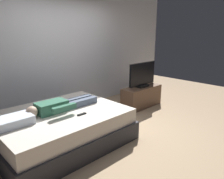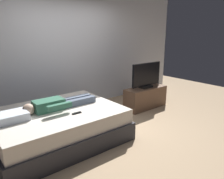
% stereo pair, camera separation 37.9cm
% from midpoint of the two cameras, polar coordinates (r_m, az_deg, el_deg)
% --- Properties ---
extents(ground_plane, '(10.00, 10.00, 0.00)m').
position_cam_midpoint_polar(ground_plane, '(4.04, 1.97, -11.25)').
color(ground_plane, tan).
extents(back_wall, '(6.40, 0.10, 2.80)m').
position_cam_midpoint_polar(back_wall, '(5.22, -6.76, 10.75)').
color(back_wall, silver).
rests_on(back_wall, ground).
extents(bed, '(2.08, 1.62, 0.54)m').
position_cam_midpoint_polar(bed, '(3.74, -11.40, -9.36)').
color(bed, '#333338').
rests_on(bed, ground).
extents(pillow, '(0.48, 0.34, 0.12)m').
position_cam_midpoint_polar(pillow, '(3.37, -22.66, -6.86)').
color(pillow, white).
rests_on(pillow, bed).
extents(person, '(1.26, 0.46, 0.18)m').
position_cam_midpoint_polar(person, '(3.66, -11.69, -3.87)').
color(person, '#387056').
rests_on(person, bed).
extents(remote, '(0.15, 0.04, 0.02)m').
position_cam_midpoint_polar(remote, '(3.43, -6.22, -6.28)').
color(remote, black).
rests_on(remote, bed).
extents(tv_stand, '(1.10, 0.40, 0.50)m').
position_cam_midpoint_polar(tv_stand, '(5.27, 10.91, -2.13)').
color(tv_stand, brown).
rests_on(tv_stand, ground).
extents(tv, '(0.88, 0.20, 0.59)m').
position_cam_midpoint_polar(tv, '(5.14, 11.21, 3.57)').
color(tv, black).
rests_on(tv, tv_stand).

